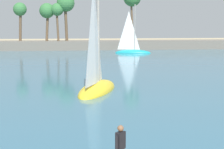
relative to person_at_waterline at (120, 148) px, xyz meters
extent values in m
cube|color=#386B84|center=(1.69, 51.47, -0.86)|extent=(220.00, 100.85, 0.06)
cube|color=slate|center=(1.69, 61.90, 0.01)|extent=(114.62, 6.00, 1.80)
cylinder|color=brown|center=(-4.87, 62.04, 3.84)|extent=(0.82, 0.85, 5.91)
sphere|color=#38753D|center=(-4.87, 62.04, 6.78)|extent=(2.95, 2.95, 2.95)
cylinder|color=brown|center=(12.14, 62.91, 5.20)|extent=(0.83, 0.80, 8.61)
cylinder|color=brown|center=(-2.88, 61.43, 3.95)|extent=(0.67, 0.68, 6.12)
sphere|color=#38753D|center=(-2.88, 61.43, 7.00)|extent=(2.46, 2.46, 2.46)
cylinder|color=brown|center=(-1.22, 61.81, 4.59)|extent=(0.79, 0.82, 7.40)
sphere|color=#38753D|center=(-1.22, 61.81, 8.28)|extent=(3.45, 3.45, 3.45)
cylinder|color=brown|center=(-10.10, 62.85, 3.99)|extent=(0.77, 0.67, 6.19)
sphere|color=#38753D|center=(-10.10, 62.85, 7.06)|extent=(2.62, 2.62, 2.62)
cube|color=black|center=(0.00, 0.00, 0.26)|extent=(0.38, 0.39, 0.58)
sphere|color=brown|center=(0.00, 0.00, 0.67)|extent=(0.21, 0.21, 0.21)
cylinder|color=black|center=(-0.15, -0.17, 0.22)|extent=(0.09, 0.09, 0.50)
cylinder|color=black|center=(0.15, 0.17, 0.22)|extent=(0.09, 0.09, 0.50)
ellipsoid|color=yellow|center=(0.63, 15.24, -0.83)|extent=(4.39, 7.22, 1.39)
cylinder|color=gray|center=(0.75, 15.56, 4.19)|extent=(0.21, 0.21, 8.66)
pyramid|color=white|center=(0.34, 14.46, 3.54)|extent=(1.29, 2.99, 7.36)
ellipsoid|color=teal|center=(10.15, 51.24, -0.83)|extent=(6.47, 3.33, 1.24)
cylinder|color=gray|center=(10.45, 51.17, 3.66)|extent=(0.19, 0.19, 7.75)
pyramid|color=white|center=(9.43, 51.43, 3.08)|extent=(2.75, 0.87, 6.59)
camera|label=1|loc=(-1.81, -11.58, 4.03)|focal=59.03mm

